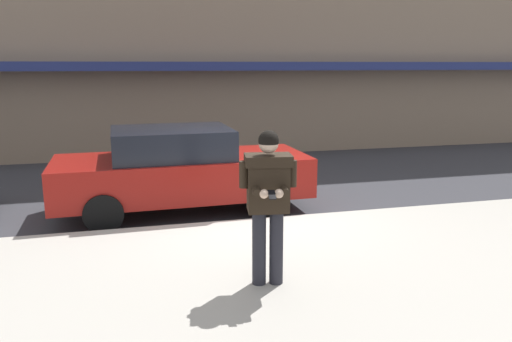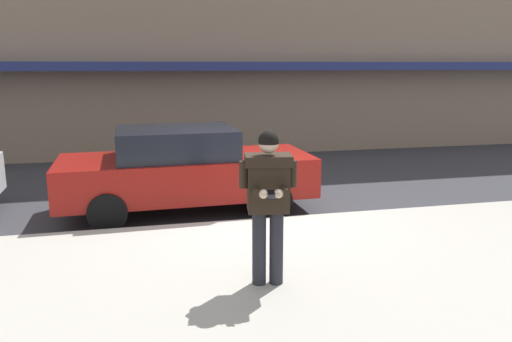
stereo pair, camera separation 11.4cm
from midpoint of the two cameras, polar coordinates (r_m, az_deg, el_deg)
The scene contains 5 objects.
ground_plane at distance 8.55m, azimuth -1.23°, elevation -5.96°, with size 80.00×80.00×0.00m, color #333338.
sidewalk at distance 6.35m, azimuth 13.83°, elevation -12.25°, with size 32.00×5.30×0.14m, color #A8A399.
curb_paint_line at distance 8.86m, azimuth 5.04°, elevation -5.33°, with size 28.00×0.12×0.01m, color silver.
parked_sedan_mid at distance 9.14m, azimuth -8.99°, elevation 0.21°, with size 4.55×2.03×1.54m.
man_texting_on_phone at distance 5.61m, azimuth 0.81°, elevation -2.36°, with size 0.64×0.62×1.81m.
Camera 1 is at (-1.86, -7.91, 2.65)m, focal length 35.00 mm.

